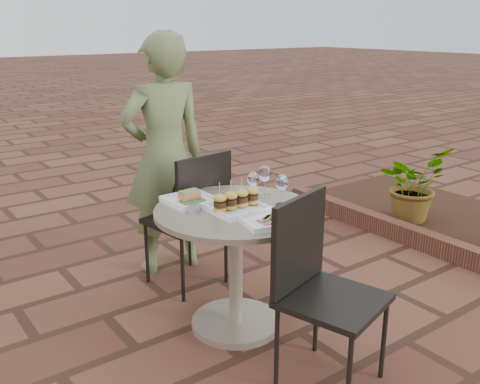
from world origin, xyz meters
TOP-DOWN VIEW (x-y plane):
  - ground at (0.00, 0.00)m, footprint 60.00×60.00m
  - cafe_table at (-0.25, 0.28)m, footprint 0.90×0.90m
  - chair_far at (-0.18, 0.84)m, footprint 0.50×0.50m
  - chair_near at (-0.21, -0.32)m, footprint 0.55×0.55m
  - diner at (-0.18, 1.23)m, footprint 0.65×0.47m
  - plate_salmon at (-0.40, 0.52)m, footprint 0.26×0.26m
  - plate_sliders at (-0.27, 0.25)m, footprint 0.29×0.28m
  - plate_tuna at (-0.26, 0.01)m, footprint 0.30×0.30m
  - wine_glass_right at (-0.01, 0.18)m, footprint 0.08×0.08m
  - wine_glass_mid at (-0.08, 0.35)m, footprint 0.07×0.07m
  - wine_glass_far at (0.03, 0.38)m, footprint 0.08×0.08m
  - steel_ramekin at (-0.47, 0.37)m, footprint 0.08×0.08m
  - cutlery_set at (-0.01, 0.04)m, footprint 0.11×0.20m
  - planter_curb at (1.60, 0.30)m, footprint 0.12×3.00m
  - mulch_bed at (2.30, 0.30)m, footprint 1.30×3.00m
  - potted_plant_a at (1.94, 0.71)m, footprint 0.63×0.56m

SIDE VIEW (x-z plane):
  - ground at x=0.00m, z-range 0.00..0.00m
  - mulch_bed at x=2.30m, z-range 0.00..0.06m
  - planter_curb at x=1.60m, z-range 0.00..0.15m
  - potted_plant_a at x=1.94m, z-range 0.06..0.71m
  - cafe_table at x=-0.25m, z-range 0.12..0.85m
  - chair_far at x=-0.18m, z-range 0.08..1.01m
  - chair_near at x=-0.21m, z-range 0.08..1.01m
  - cutlery_set at x=-0.01m, z-range 0.73..0.73m
  - plate_tuna at x=-0.26m, z-range 0.73..0.76m
  - plate_salmon at x=-0.40m, z-range 0.71..0.79m
  - steel_ramekin at x=-0.47m, z-range 0.73..0.78m
  - plate_sliders at x=-0.27m, z-range 0.68..0.86m
  - diner at x=-0.18m, z-range 0.00..1.67m
  - wine_glass_mid at x=-0.08m, z-range 0.76..0.93m
  - wine_glass_right at x=-0.01m, z-range 0.77..0.94m
  - wine_glass_far at x=0.03m, z-range 0.77..0.95m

